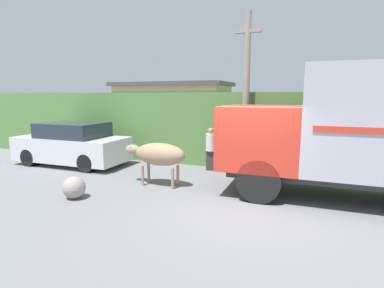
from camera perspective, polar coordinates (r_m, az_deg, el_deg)
ground_plane at (r=7.60m, az=9.47°, el=-11.64°), size 60.00×60.00×0.00m
hillside_embankment at (r=14.03m, az=15.26°, el=3.65°), size 32.00×6.48×2.81m
building_backdrop at (r=13.35m, az=-3.61°, el=4.69°), size 4.96×2.70×3.25m
cargo_truck at (r=8.56m, az=31.44°, el=2.34°), size 7.00×2.30×3.43m
brown_cow at (r=8.99m, az=-6.44°, el=-2.00°), size 1.98×0.68×1.30m
parked_suv at (r=12.60m, az=-21.90°, el=-0.07°), size 4.39×1.89×1.65m
pedestrian_on_hill at (r=10.80m, az=3.58°, el=-0.64°), size 0.37×0.37×1.55m
utility_pole at (r=10.46m, az=10.26°, el=9.84°), size 0.90×0.22×5.42m
roadside_rock at (r=8.55m, az=-21.53°, el=-7.73°), size 0.59×0.59×0.59m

